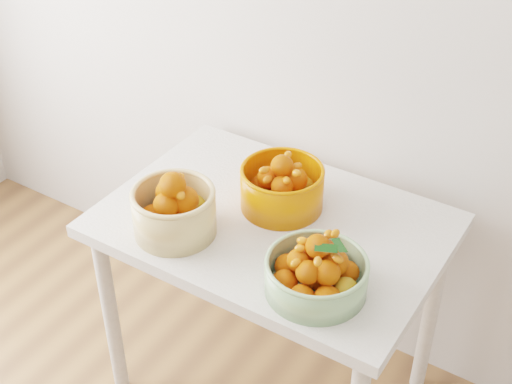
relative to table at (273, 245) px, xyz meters
The scene contains 4 objects.
table is the anchor object (origin of this frame).
bowl_cream 0.34m from the table, 137.08° to the right, with size 0.27×0.27×0.21m.
bowl_green 0.35m from the table, 38.23° to the right, with size 0.28×0.28×0.17m.
bowl_orange 0.18m from the table, 101.08° to the left, with size 0.28×0.28×0.18m.
Camera 1 is at (0.66, 0.16, 2.05)m, focal length 50.00 mm.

